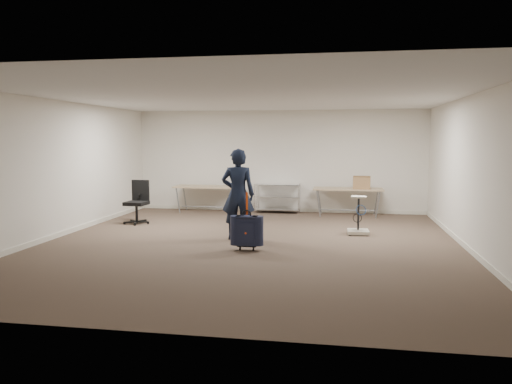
# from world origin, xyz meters

# --- Properties ---
(ground) EXTENTS (9.00, 9.00, 0.00)m
(ground) POSITION_xyz_m (0.00, 0.00, 0.00)
(ground) COLOR #413327
(ground) RESTS_ON ground
(room_shell) EXTENTS (8.00, 9.00, 9.00)m
(room_shell) POSITION_xyz_m (0.00, 1.38, 0.05)
(room_shell) COLOR silver
(room_shell) RESTS_ON ground
(folding_table_left) EXTENTS (1.80, 0.75, 0.73)m
(folding_table_left) POSITION_xyz_m (-1.90, 3.95, 0.68)
(folding_table_left) COLOR tan
(folding_table_left) RESTS_ON ground
(folding_table_right) EXTENTS (1.80, 0.75, 0.73)m
(folding_table_right) POSITION_xyz_m (1.90, 3.95, 0.68)
(folding_table_right) COLOR tan
(folding_table_right) RESTS_ON ground
(wire_shelf) EXTENTS (1.22, 0.47, 0.80)m
(wire_shelf) POSITION_xyz_m (0.00, 4.20, 0.44)
(wire_shelf) COLOR silver
(wire_shelf) RESTS_ON ground
(person) EXTENTS (0.71, 0.50, 1.82)m
(person) POSITION_xyz_m (-0.31, 0.45, 0.91)
(person) COLOR black
(person) RESTS_ON ground
(suitcase) EXTENTS (0.39, 0.23, 1.06)m
(suitcase) POSITION_xyz_m (0.05, -0.53, 0.36)
(suitcase) COLOR black
(suitcase) RESTS_ON ground
(office_chair) EXTENTS (0.62, 0.62, 1.03)m
(office_chair) POSITION_xyz_m (-3.08, 1.92, 0.31)
(office_chair) COLOR black
(office_chair) RESTS_ON ground
(equipment_cart) EXTENTS (0.46, 0.46, 0.81)m
(equipment_cart) POSITION_xyz_m (2.10, 1.39, 0.21)
(equipment_cart) COLOR silver
(equipment_cart) RESTS_ON ground
(cardboard_box) EXTENTS (0.46, 0.36, 0.33)m
(cardboard_box) POSITION_xyz_m (2.25, 3.86, 0.89)
(cardboard_box) COLOR #A16E4B
(cardboard_box) RESTS_ON folding_table_right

